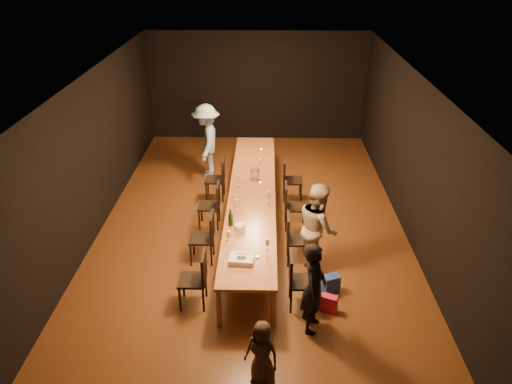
{
  "coord_description": "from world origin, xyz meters",
  "views": [
    {
      "loc": [
        0.27,
        -8.6,
        5.14
      ],
      "look_at": [
        0.09,
        -0.46,
        1.0
      ],
      "focal_mm": 35.0,
      "sensor_mm": 36.0,
      "label": 1
    }
  ],
  "objects_px": {
    "chair_left_2": "(209,205)",
    "woman_tan": "(318,228)",
    "chair_right_2": "(295,206)",
    "man_blue": "(207,141)",
    "ice_bucket": "(255,173)",
    "chair_right_3": "(293,180)",
    "child": "(262,352)",
    "chair_right_0": "(303,281)",
    "woman_birthday": "(314,288)",
    "champagne_bottle": "(231,217)",
    "birthday_cake": "(242,259)",
    "chair_right_1": "(299,239)",
    "table": "(252,195)",
    "chair_left_1": "(202,238)",
    "plate_stack": "(240,227)",
    "chair_left_3": "(215,179)",
    "chair_left_0": "(192,279)"
  },
  "relations": [
    {
      "from": "chair_left_0",
      "to": "child",
      "type": "xyz_separation_m",
      "value": [
        1.09,
        -1.49,
        -0.0
      ]
    },
    {
      "from": "chair_right_2",
      "to": "child",
      "type": "xyz_separation_m",
      "value": [
        -0.61,
        -3.89,
        -0.0
      ]
    },
    {
      "from": "chair_left_3",
      "to": "ice_bucket",
      "type": "height_order",
      "value": "ice_bucket"
    },
    {
      "from": "plate_stack",
      "to": "chair_right_0",
      "type": "bearing_deg",
      "value": -44.99
    },
    {
      "from": "chair_left_2",
      "to": "champagne_bottle",
      "type": "xyz_separation_m",
      "value": [
        0.52,
        -1.24,
        0.46
      ]
    },
    {
      "from": "child",
      "to": "champagne_bottle",
      "type": "bearing_deg",
      "value": 127.09
    },
    {
      "from": "chair_left_1",
      "to": "child",
      "type": "distance_m",
      "value": 2.9
    },
    {
      "from": "chair_right_2",
      "to": "man_blue",
      "type": "distance_m",
      "value": 3.18
    },
    {
      "from": "chair_left_2",
      "to": "woman_tan",
      "type": "relative_size",
      "value": 0.58
    },
    {
      "from": "chair_right_3",
      "to": "chair_right_1",
      "type": "bearing_deg",
      "value": -0.0
    },
    {
      "from": "woman_tan",
      "to": "plate_stack",
      "type": "distance_m",
      "value": 1.32
    },
    {
      "from": "chair_left_1",
      "to": "table",
      "type": "bearing_deg",
      "value": -35.31
    },
    {
      "from": "ice_bucket",
      "to": "chair_right_3",
      "type": "bearing_deg",
      "value": 32.22
    },
    {
      "from": "chair_right_2",
      "to": "ice_bucket",
      "type": "relative_size",
      "value": 4.25
    },
    {
      "from": "chair_left_1",
      "to": "woman_birthday",
      "type": "xyz_separation_m",
      "value": [
        1.81,
        -1.69,
        0.26
      ]
    },
    {
      "from": "chair_left_3",
      "to": "chair_right_2",
      "type": "bearing_deg",
      "value": -125.22
    },
    {
      "from": "chair_left_1",
      "to": "plate_stack",
      "type": "bearing_deg",
      "value": -105.06
    },
    {
      "from": "chair_right_1",
      "to": "ice_bucket",
      "type": "height_order",
      "value": "ice_bucket"
    },
    {
      "from": "man_blue",
      "to": "plate_stack",
      "type": "relative_size",
      "value": 9.37
    },
    {
      "from": "chair_left_2",
      "to": "ice_bucket",
      "type": "height_order",
      "value": "ice_bucket"
    },
    {
      "from": "chair_right_3",
      "to": "birthday_cake",
      "type": "height_order",
      "value": "chair_right_3"
    },
    {
      "from": "chair_left_1",
      "to": "chair_left_2",
      "type": "relative_size",
      "value": 1.0
    },
    {
      "from": "chair_right_0",
      "to": "chair_right_1",
      "type": "distance_m",
      "value": 1.2
    },
    {
      "from": "chair_left_2",
      "to": "child",
      "type": "relative_size",
      "value": 1.0
    },
    {
      "from": "champagne_bottle",
      "to": "table",
      "type": "bearing_deg",
      "value": 75.15
    },
    {
      "from": "woman_birthday",
      "to": "chair_left_2",
      "type": "bearing_deg",
      "value": 42.17
    },
    {
      "from": "chair_left_3",
      "to": "chair_left_1",
      "type": "bearing_deg",
      "value": -180.0
    },
    {
      "from": "child",
      "to": "champagne_bottle",
      "type": "distance_m",
      "value": 2.75
    },
    {
      "from": "chair_left_1",
      "to": "woman_tan",
      "type": "height_order",
      "value": "woman_tan"
    },
    {
      "from": "chair_right_0",
      "to": "chair_right_1",
      "type": "relative_size",
      "value": 1.0
    },
    {
      "from": "child",
      "to": "ice_bucket",
      "type": "distance_m",
      "value": 4.6
    },
    {
      "from": "birthday_cake",
      "to": "ice_bucket",
      "type": "distance_m",
      "value": 3.0
    },
    {
      "from": "woman_tan",
      "to": "chair_right_3",
      "type": "bearing_deg",
      "value": -3.72
    },
    {
      "from": "birthday_cake",
      "to": "chair_right_3",
      "type": "bearing_deg",
      "value": 80.15
    },
    {
      "from": "chair_right_1",
      "to": "chair_left_0",
      "type": "xyz_separation_m",
      "value": [
        -1.7,
        -1.2,
        0.0
      ]
    },
    {
      "from": "chair_right_1",
      "to": "ice_bucket",
      "type": "distance_m",
      "value": 2.09
    },
    {
      "from": "chair_left_2",
      "to": "woman_tan",
      "type": "bearing_deg",
      "value": -124.48
    },
    {
      "from": "child",
      "to": "chair_left_2",
      "type": "bearing_deg",
      "value": 130.63
    },
    {
      "from": "chair_right_2",
      "to": "champagne_bottle",
      "type": "bearing_deg",
      "value": -43.57
    },
    {
      "from": "chair_right_1",
      "to": "chair_left_1",
      "type": "height_order",
      "value": "same"
    },
    {
      "from": "chair_right_0",
      "to": "plate_stack",
      "type": "xyz_separation_m",
      "value": [
        -1.02,
        1.02,
        0.34
      ]
    },
    {
      "from": "table",
      "to": "woman_tan",
      "type": "xyz_separation_m",
      "value": [
        1.15,
        -1.37,
        0.11
      ]
    },
    {
      "from": "chair_right_0",
      "to": "woman_birthday",
      "type": "bearing_deg",
      "value": 12.97
    },
    {
      "from": "man_blue",
      "to": "champagne_bottle",
      "type": "height_order",
      "value": "man_blue"
    },
    {
      "from": "woman_birthday",
      "to": "man_blue",
      "type": "relative_size",
      "value": 0.82
    },
    {
      "from": "table",
      "to": "chair_left_2",
      "type": "height_order",
      "value": "chair_left_2"
    },
    {
      "from": "chair_right_3",
      "to": "woman_tan",
      "type": "bearing_deg",
      "value": 6.65
    },
    {
      "from": "chair_left_1",
      "to": "champagne_bottle",
      "type": "height_order",
      "value": "champagne_bottle"
    },
    {
      "from": "chair_right_2",
      "to": "birthday_cake",
      "type": "bearing_deg",
      "value": -22.16
    },
    {
      "from": "chair_right_3",
      "to": "woman_tan",
      "type": "distance_m",
      "value": 2.61
    }
  ]
}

